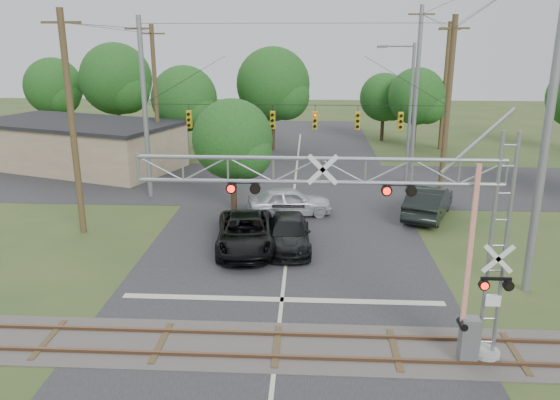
# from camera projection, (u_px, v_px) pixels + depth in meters

# --- Properties ---
(ground) EXTENTS (160.00, 160.00, 0.00)m
(ground) POSITION_uv_depth(u_px,v_px,m) (273.00, 383.00, 16.72)
(ground) COLOR #324520
(ground) RESTS_ON ground
(road_main) EXTENTS (14.00, 90.00, 0.02)m
(road_main) POSITION_uv_depth(u_px,v_px,m) (287.00, 257.00, 26.29)
(road_main) COLOR #252527
(road_main) RESTS_ON ground
(road_cross) EXTENTS (90.00, 12.00, 0.02)m
(road_cross) POSITION_uv_depth(u_px,v_px,m) (295.00, 183.00, 39.69)
(road_cross) COLOR #252527
(road_cross) RESTS_ON ground
(railroad_track) EXTENTS (90.00, 3.20, 0.17)m
(railroad_track) POSITION_uv_depth(u_px,v_px,m) (277.00, 346.00, 18.63)
(railroad_track) COLOR #47433D
(railroad_track) RESTS_ON ground
(crossing_gantry) EXTENTS (11.69, 0.97, 7.56)m
(crossing_gantry) POSITION_uv_depth(u_px,v_px,m) (388.00, 222.00, 16.76)
(crossing_gantry) COLOR gray
(crossing_gantry) RESTS_ON ground
(traffic_signal_span) EXTENTS (19.34, 0.36, 11.50)m
(traffic_signal_span) POSITION_uv_depth(u_px,v_px,m) (308.00, 113.00, 34.20)
(traffic_signal_span) COLOR gray
(traffic_signal_span) RESTS_ON ground
(pickup_black) EXTENTS (3.44, 6.34, 1.69)m
(pickup_black) POSITION_uv_depth(u_px,v_px,m) (246.00, 233.00, 27.12)
(pickup_black) COLOR black
(pickup_black) RESTS_ON ground
(car_dark) EXTENTS (2.39, 5.30, 1.51)m
(car_dark) POSITION_uv_depth(u_px,v_px,m) (289.00, 233.00, 27.33)
(car_dark) COLOR black
(car_dark) RESTS_ON ground
(sedan_silver) EXTENTS (5.33, 3.07, 1.70)m
(sedan_silver) POSITION_uv_depth(u_px,v_px,m) (289.00, 201.00, 32.30)
(sedan_silver) COLOR #BABFC2
(sedan_silver) RESTS_ON ground
(suv_dark) EXTENTS (3.97, 5.98, 1.86)m
(suv_dark) POSITION_uv_depth(u_px,v_px,m) (428.00, 202.00, 32.00)
(suv_dark) COLOR black
(suv_dark) RESTS_ON ground
(commercial_building) EXTENTS (17.95, 13.11, 3.76)m
(commercial_building) POSITION_uv_depth(u_px,v_px,m) (79.00, 144.00, 44.10)
(commercial_building) COLOR #917860
(commercial_building) RESTS_ON ground
(streetlight) EXTENTS (2.63, 0.27, 9.85)m
(streetlight) POSITION_uv_depth(u_px,v_px,m) (408.00, 107.00, 38.20)
(streetlight) COLOR gray
(streetlight) RESTS_ON ground
(utility_poles) EXTENTS (26.60, 30.86, 13.87)m
(utility_poles) POSITION_uv_depth(u_px,v_px,m) (334.00, 99.00, 36.36)
(utility_poles) COLOR #483921
(utility_poles) RESTS_ON ground
(treeline) EXTENTS (56.27, 29.19, 9.78)m
(treeline) POSITION_uv_depth(u_px,v_px,m) (288.00, 93.00, 47.54)
(treeline) COLOR #352618
(treeline) RESTS_ON ground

